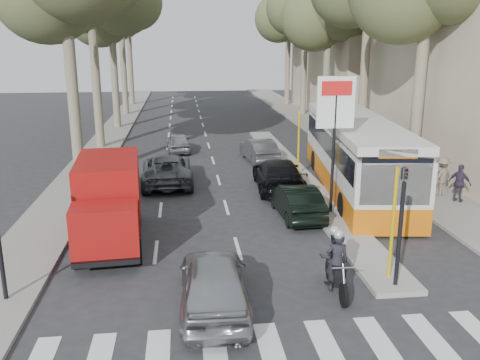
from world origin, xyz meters
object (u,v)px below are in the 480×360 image
Objects in this scene: silver_hatchback at (214,283)px; red_truck at (109,201)px; city_bus at (355,153)px; dark_hatchback at (296,201)px; motorcycle at (335,261)px.

red_truck is at bearing -55.56° from silver_hatchback.
red_truck is at bearing -145.98° from city_bus.
dark_hatchback is at bearing 10.94° from red_truck.
red_truck reaches higher than dark_hatchback.
dark_hatchback is at bearing 89.90° from motorcycle.
silver_hatchback is at bearing -118.28° from city_bus.
motorcycle reaches higher than silver_hatchback.
city_bus is 10.64m from motorcycle.
dark_hatchback is (3.79, 7.00, -0.09)m from silver_hatchback.
dark_hatchback is 0.72× the size of red_truck.
motorcycle is (-3.93, -9.84, -0.93)m from city_bus.
red_truck reaches higher than motorcycle.
red_truck is (-3.31, 5.05, 0.79)m from silver_hatchback.
city_bus is 5.89× the size of motorcycle.
motorcycle is (-0.29, -6.26, 0.20)m from dark_hatchback.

